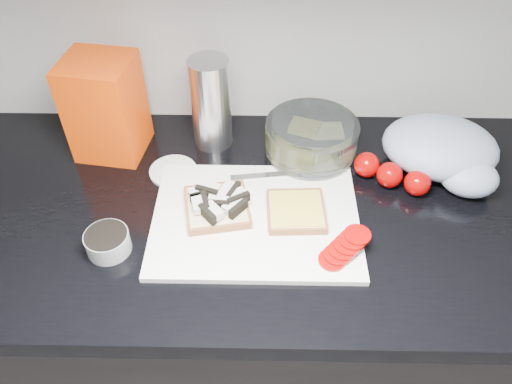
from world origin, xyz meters
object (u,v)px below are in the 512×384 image
glass_bowl (311,140)px  steel_canister (211,103)px  bread_bag (106,107)px  cutting_board (256,219)px

glass_bowl → steel_canister: 0.23m
bread_bag → steel_canister: bread_bag is taller
cutting_board → glass_bowl: bearing=60.0°
bread_bag → steel_canister: (0.22, 0.03, -0.01)m
cutting_board → bread_bag: size_ratio=1.81×
cutting_board → bread_bag: (-0.32, 0.22, 0.10)m
cutting_board → steel_canister: size_ratio=1.92×
glass_bowl → steel_canister: size_ratio=0.97×
glass_bowl → bread_bag: bearing=177.9°
steel_canister → glass_bowl: bearing=-11.3°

